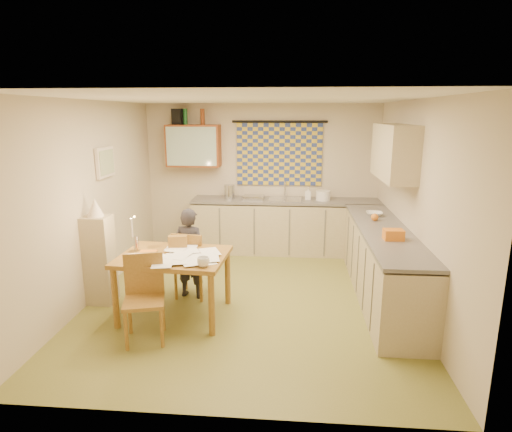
# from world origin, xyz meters

# --- Properties ---
(floor) EXTENTS (4.00, 4.50, 0.02)m
(floor) POSITION_xyz_m (0.00, 0.00, -0.01)
(floor) COLOR olive
(floor) RESTS_ON ground
(ceiling) EXTENTS (4.00, 4.50, 0.02)m
(ceiling) POSITION_xyz_m (0.00, 0.00, 2.51)
(ceiling) COLOR white
(ceiling) RESTS_ON floor
(wall_back) EXTENTS (4.00, 0.02, 2.50)m
(wall_back) POSITION_xyz_m (0.00, 2.26, 1.25)
(wall_back) COLOR beige
(wall_back) RESTS_ON floor
(wall_front) EXTENTS (4.00, 0.02, 2.50)m
(wall_front) POSITION_xyz_m (0.00, -2.26, 1.25)
(wall_front) COLOR beige
(wall_front) RESTS_ON floor
(wall_left) EXTENTS (0.02, 4.50, 2.50)m
(wall_left) POSITION_xyz_m (-2.01, 0.00, 1.25)
(wall_left) COLOR beige
(wall_left) RESTS_ON floor
(wall_right) EXTENTS (0.02, 4.50, 2.50)m
(wall_right) POSITION_xyz_m (2.01, 0.00, 1.25)
(wall_right) COLOR beige
(wall_right) RESTS_ON floor
(window_blind) EXTENTS (1.45, 0.03, 1.05)m
(window_blind) POSITION_xyz_m (0.30, 2.22, 1.65)
(window_blind) COLOR navy
(window_blind) RESTS_ON wall_back
(curtain_rod) EXTENTS (1.60, 0.04, 0.04)m
(curtain_rod) POSITION_xyz_m (0.30, 2.20, 2.20)
(curtain_rod) COLOR black
(curtain_rod) RESTS_ON wall_back
(wall_cabinet) EXTENTS (0.90, 0.34, 0.70)m
(wall_cabinet) POSITION_xyz_m (-1.15, 2.08, 1.80)
(wall_cabinet) COLOR maroon
(wall_cabinet) RESTS_ON wall_back
(wall_cabinet_glass) EXTENTS (0.84, 0.02, 0.64)m
(wall_cabinet_glass) POSITION_xyz_m (-1.15, 1.91, 1.80)
(wall_cabinet_glass) COLOR #99B2A5
(wall_cabinet_glass) RESTS_ON wall_back
(upper_cabinet_right) EXTENTS (0.34, 1.30, 0.70)m
(upper_cabinet_right) POSITION_xyz_m (1.83, 0.55, 1.85)
(upper_cabinet_right) COLOR tan
(upper_cabinet_right) RESTS_ON wall_right
(framed_print) EXTENTS (0.04, 0.50, 0.40)m
(framed_print) POSITION_xyz_m (-1.97, 0.40, 1.70)
(framed_print) COLOR beige
(framed_print) RESTS_ON wall_left
(print_canvas) EXTENTS (0.01, 0.42, 0.32)m
(print_canvas) POSITION_xyz_m (-1.95, 0.40, 1.70)
(print_canvas) COLOR beige
(print_canvas) RESTS_ON wall_left
(counter_back) EXTENTS (3.30, 0.62, 0.92)m
(counter_back) POSITION_xyz_m (0.50, 1.95, 0.45)
(counter_back) COLOR tan
(counter_back) RESTS_ON floor
(counter_right) EXTENTS (0.62, 2.95, 0.92)m
(counter_right) POSITION_xyz_m (1.70, 0.20, 0.45)
(counter_right) COLOR tan
(counter_right) RESTS_ON floor
(stove) EXTENTS (0.58, 0.58, 0.91)m
(stove) POSITION_xyz_m (1.70, -0.73, 0.45)
(stove) COLOR white
(stove) RESTS_ON floor
(sink) EXTENTS (0.57, 0.48, 0.10)m
(sink) POSITION_xyz_m (0.42, 1.95, 0.88)
(sink) COLOR silver
(sink) RESTS_ON counter_back
(tap) EXTENTS (0.04, 0.04, 0.28)m
(tap) POSITION_xyz_m (0.41, 2.13, 1.06)
(tap) COLOR silver
(tap) RESTS_ON counter_back
(dish_rack) EXTENTS (0.36, 0.32, 0.06)m
(dish_rack) POSITION_xyz_m (-0.12, 1.95, 0.95)
(dish_rack) COLOR silver
(dish_rack) RESTS_ON counter_back
(kettle) EXTENTS (0.20, 0.20, 0.24)m
(kettle) POSITION_xyz_m (-0.53, 1.95, 1.04)
(kettle) COLOR silver
(kettle) RESTS_ON counter_back
(mixing_bowl) EXTENTS (0.31, 0.31, 0.16)m
(mixing_bowl) POSITION_xyz_m (1.05, 1.95, 1.00)
(mixing_bowl) COLOR white
(mixing_bowl) RESTS_ON counter_back
(soap_bottle) EXTENTS (0.12, 0.12, 0.21)m
(soap_bottle) POSITION_xyz_m (0.80, 2.00, 1.02)
(soap_bottle) COLOR white
(soap_bottle) RESTS_ON counter_back
(bowl) EXTENTS (0.25, 0.25, 0.06)m
(bowl) POSITION_xyz_m (1.70, 0.89, 0.95)
(bowl) COLOR white
(bowl) RESTS_ON counter_right
(orange_bag) EXTENTS (0.23, 0.17, 0.12)m
(orange_bag) POSITION_xyz_m (1.70, -0.29, 0.98)
(orange_bag) COLOR orange
(orange_bag) RESTS_ON counter_right
(fruit_orange) EXTENTS (0.10, 0.10, 0.10)m
(fruit_orange) POSITION_xyz_m (1.65, 0.59, 0.97)
(fruit_orange) COLOR orange
(fruit_orange) RESTS_ON counter_right
(speaker) EXTENTS (0.18, 0.22, 0.26)m
(speaker) POSITION_xyz_m (-1.40, 2.08, 2.28)
(speaker) COLOR black
(speaker) RESTS_ON wall_cabinet
(bottle_green) EXTENTS (0.09, 0.09, 0.26)m
(bottle_green) POSITION_xyz_m (-1.27, 2.08, 2.28)
(bottle_green) COLOR #195926
(bottle_green) RESTS_ON wall_cabinet
(bottle_brown) EXTENTS (0.08, 0.08, 0.26)m
(bottle_brown) POSITION_xyz_m (-0.98, 2.08, 2.28)
(bottle_brown) COLOR maroon
(bottle_brown) RESTS_ON wall_cabinet
(dining_table) EXTENTS (1.27, 1.00, 0.75)m
(dining_table) POSITION_xyz_m (-0.82, -0.55, 0.38)
(dining_table) COLOR brown
(dining_table) RESTS_ON floor
(chair_far) EXTENTS (0.45, 0.45, 0.88)m
(chair_far) POSITION_xyz_m (-0.74, 0.01, 0.27)
(chair_far) COLOR brown
(chair_far) RESTS_ON floor
(chair_near) EXTENTS (0.50, 0.50, 0.91)m
(chair_near) POSITION_xyz_m (-0.98, -1.13, 0.28)
(chair_near) COLOR brown
(chair_near) RESTS_ON floor
(person) EXTENTS (0.55, 0.47, 1.18)m
(person) POSITION_xyz_m (-0.76, -0.01, 0.59)
(person) COLOR black
(person) RESTS_ON floor
(shelf_stand) EXTENTS (0.32, 0.30, 1.12)m
(shelf_stand) POSITION_xyz_m (-1.84, -0.27, 0.56)
(shelf_stand) COLOR tan
(shelf_stand) RESTS_ON floor
(lampshade) EXTENTS (0.20, 0.20, 0.22)m
(lampshade) POSITION_xyz_m (-1.84, -0.27, 1.23)
(lampshade) COLOR beige
(lampshade) RESTS_ON shelf_stand
(letter_rack) EXTENTS (0.23, 0.13, 0.16)m
(letter_rack) POSITION_xyz_m (-0.83, -0.32, 0.83)
(letter_rack) COLOR brown
(letter_rack) RESTS_ON dining_table
(mug) EXTENTS (0.18, 0.18, 0.10)m
(mug) POSITION_xyz_m (-0.40, -0.90, 0.80)
(mug) COLOR white
(mug) RESTS_ON dining_table
(magazine) EXTENTS (0.38, 0.41, 0.03)m
(magazine) POSITION_xyz_m (-1.26, -0.76, 0.76)
(magazine) COLOR maroon
(magazine) RESTS_ON dining_table
(book) EXTENTS (0.25, 0.31, 0.02)m
(book) POSITION_xyz_m (-1.22, -0.59, 0.76)
(book) COLOR orange
(book) RESTS_ON dining_table
(orange_box) EXTENTS (0.13, 0.10, 0.04)m
(orange_box) POSITION_xyz_m (-1.17, -0.81, 0.77)
(orange_box) COLOR orange
(orange_box) RESTS_ON dining_table
(eyeglasses) EXTENTS (0.14, 0.06, 0.02)m
(eyeglasses) POSITION_xyz_m (-0.70, -0.84, 0.76)
(eyeglasses) COLOR black
(eyeglasses) RESTS_ON dining_table
(candle_holder) EXTENTS (0.07, 0.07, 0.18)m
(candle_holder) POSITION_xyz_m (-1.29, -0.44, 0.84)
(candle_holder) COLOR silver
(candle_holder) RESTS_ON dining_table
(candle) EXTENTS (0.03, 0.03, 0.22)m
(candle) POSITION_xyz_m (-1.32, -0.47, 1.04)
(candle) COLOR white
(candle) RESTS_ON dining_table
(candle_flame) EXTENTS (0.02, 0.02, 0.02)m
(candle_flame) POSITION_xyz_m (-1.30, -0.44, 1.16)
(candle_flame) COLOR #FFCC66
(candle_flame) RESTS_ON dining_table
(papers) EXTENTS (0.89, 0.95, 0.03)m
(papers) POSITION_xyz_m (-0.65, -0.62, 0.76)
(papers) COLOR white
(papers) RESTS_ON dining_table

